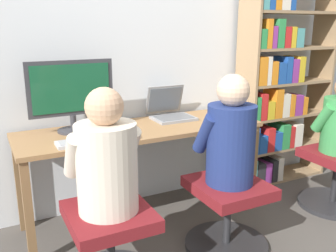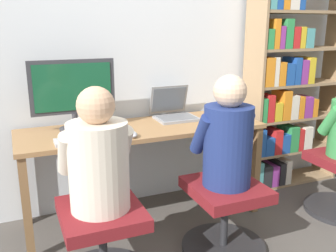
# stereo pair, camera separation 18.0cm
# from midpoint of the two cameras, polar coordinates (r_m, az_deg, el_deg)

# --- Properties ---
(ground_plane) EXTENTS (14.00, 14.00, 0.00)m
(ground_plane) POSITION_cam_midpoint_polar(r_m,az_deg,el_deg) (2.70, -3.30, -16.37)
(ground_plane) COLOR #4C4742
(wall_back) EXTENTS (10.00, 0.05, 2.60)m
(wall_back) POSITION_cam_midpoint_polar(r_m,az_deg,el_deg) (2.89, -8.88, 12.76)
(wall_back) COLOR silver
(wall_back) RESTS_ON ground_plane
(desk) EXTENTS (1.73, 0.56, 0.71)m
(desk) POSITION_cam_midpoint_polar(r_m,az_deg,el_deg) (2.68, -5.94, -1.91)
(desk) COLOR olive
(desk) RESTS_ON ground_plane
(desktop_monitor) EXTENTS (0.57, 0.22, 0.48)m
(desktop_monitor) POSITION_cam_midpoint_polar(r_m,az_deg,el_deg) (2.59, -16.43, 4.64)
(desktop_monitor) COLOR #333338
(desktop_monitor) RESTS_ON desk
(laptop) EXTENTS (0.31, 0.31, 0.25)m
(laptop) POSITION_cam_midpoint_polar(r_m,az_deg,el_deg) (2.89, -1.39, 2.17)
(laptop) COLOR gray
(laptop) RESTS_ON desk
(keyboard) EXTENTS (0.42, 0.13, 0.03)m
(keyboard) POSITION_cam_midpoint_polar(r_m,az_deg,el_deg) (2.37, -13.83, -2.22)
(keyboard) COLOR #B2B2B7
(keyboard) RESTS_ON desk
(computer_mouse_by_keyboard) EXTENTS (0.06, 0.11, 0.04)m
(computer_mouse_by_keyboard) POSITION_cam_midpoint_polar(r_m,az_deg,el_deg) (2.42, -7.34, -1.37)
(computer_mouse_by_keyboard) COLOR #99999E
(computer_mouse_by_keyboard) RESTS_ON desk
(office_chair_left) EXTENTS (0.54, 0.54, 0.46)m
(office_chair_left) POSITION_cam_midpoint_polar(r_m,az_deg,el_deg) (2.19, -11.20, -17.28)
(office_chair_left) COLOR #262628
(office_chair_left) RESTS_ON ground_plane
(office_chair_right) EXTENTS (0.54, 0.54, 0.46)m
(office_chair_right) POSITION_cam_midpoint_polar(r_m,az_deg,el_deg) (2.48, 6.97, -12.94)
(office_chair_right) COLOR #262628
(office_chair_right) RESTS_ON ground_plane
(person_at_monitor) EXTENTS (0.39, 0.33, 0.66)m
(person_at_monitor) POSITION_cam_midpoint_polar(r_m,az_deg,el_deg) (1.98, -11.97, -5.07)
(person_at_monitor) COLOR beige
(person_at_monitor) RESTS_ON office_chair_left
(person_at_laptop) EXTENTS (0.36, 0.33, 0.68)m
(person_at_laptop) POSITION_cam_midpoint_polar(r_m,az_deg,el_deg) (2.29, 7.31, -1.64)
(person_at_laptop) COLOR navy
(person_at_laptop) RESTS_ON office_chair_right
(bookshelf) EXTENTS (0.91, 0.28, 1.83)m
(bookshelf) POSITION_cam_midpoint_polar(r_m,az_deg,el_deg) (3.43, 14.89, 5.77)
(bookshelf) COLOR #997A56
(bookshelf) RESTS_ON ground_plane
(office_chair_side) EXTENTS (0.54, 0.54, 0.46)m
(office_chair_side) POSITION_cam_midpoint_polar(r_m,az_deg,el_deg) (3.24, 22.75, -7.13)
(office_chair_side) COLOR #262628
(office_chair_side) RESTS_ON ground_plane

